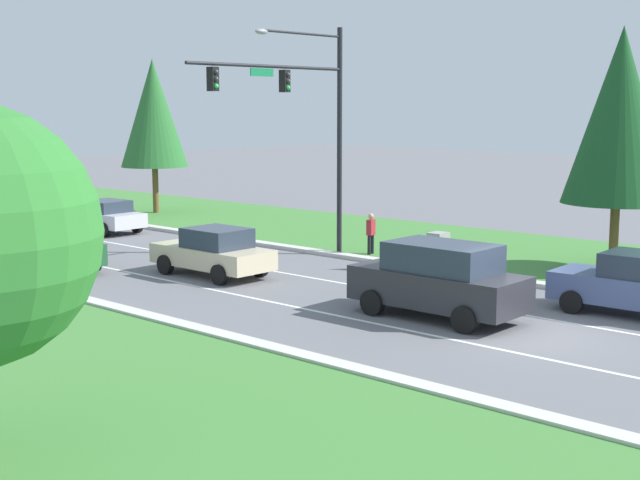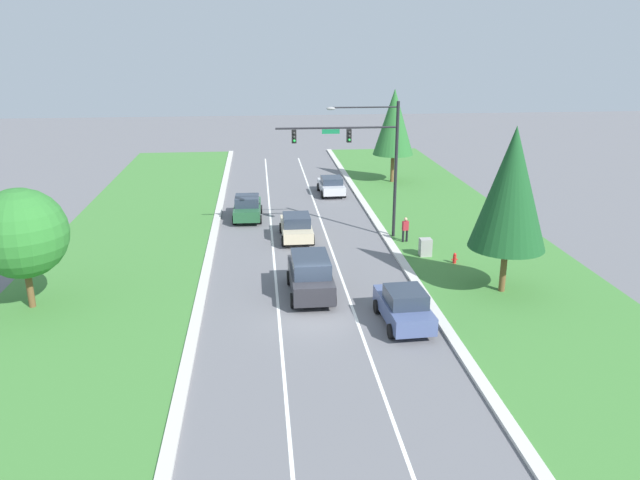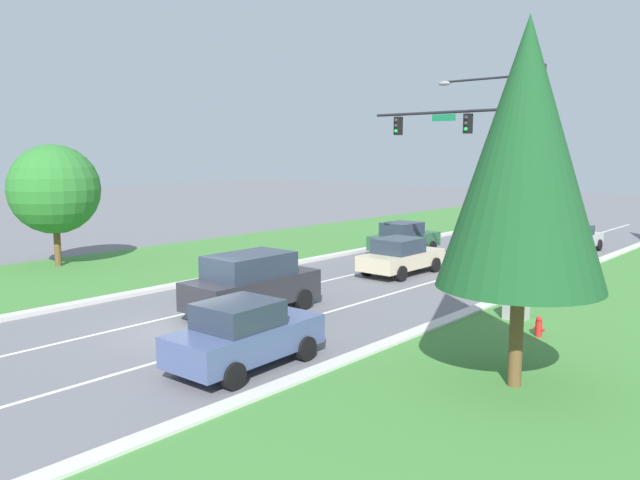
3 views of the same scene
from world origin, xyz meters
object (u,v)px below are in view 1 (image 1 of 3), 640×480
pedestrian (371,232)px  conifer_near_right_tree (153,113)px  fire_hydrant (490,253)px  champagne_sedan (213,252)px  charcoal_suv (439,279)px  forest_sedan (51,247)px  conifer_far_right_tree (620,116)px  silver_sedan (104,216)px  utility_cabinet (438,247)px  slate_blue_sedan (633,284)px  traffic_signal_mast (303,107)px

pedestrian → conifer_near_right_tree: size_ratio=0.20×
fire_hydrant → champagne_sedan: bearing=147.3°
charcoal_suv → pedestrian: (6.73, 7.86, -0.15)m
fire_hydrant → conifer_near_right_tree: bearing=87.7°
champagne_sedan → forest_sedan: size_ratio=1.02×
champagne_sedan → conifer_far_right_tree: (9.98, -9.95, 4.65)m
silver_sedan → utility_cabinet: silver_sedan is taller
slate_blue_sedan → conifer_near_right_tree: (5.60, 28.98, 4.55)m
traffic_signal_mast → silver_sedan: traffic_signal_mast is taller
champagne_sedan → utility_cabinet: bearing=-29.9°
utility_cabinet → conifer_far_right_tree: size_ratio=0.13×
conifer_far_right_tree → champagne_sedan: bearing=135.1°
slate_blue_sedan → conifer_far_right_tree: (5.91, 3.22, 4.61)m
silver_sedan → champagne_sedan: bearing=-108.7°
champagne_sedan → conifer_near_right_tree: size_ratio=0.55×
champagne_sedan → pedestrian: 7.01m
traffic_signal_mast → conifer_far_right_tree: 11.25m
traffic_signal_mast → conifer_near_right_tree: (5.38, 16.06, -0.37)m
forest_sedan → conifer_far_right_tree: (13.20, -15.01, 4.63)m
utility_cabinet → charcoal_suv: bearing=-145.2°
pedestrian → fire_hydrant: bearing=102.8°
champagne_sedan → conifer_near_right_tree: conifer_near_right_tree is taller
conifer_near_right_tree → champagne_sedan: bearing=-121.4°
conifer_near_right_tree → pedestrian: bearing=-99.2°
champagne_sedan → conifer_far_right_tree: 14.84m
slate_blue_sedan → pedestrian: size_ratio=2.59×
slate_blue_sedan → silver_sedan: slate_blue_sedan is taller
traffic_signal_mast → charcoal_suv: (-4.17, -9.07, -4.72)m
slate_blue_sedan → traffic_signal_mast: bearing=86.1°
champagne_sedan → silver_sedan: size_ratio=1.07×
forest_sedan → champagne_sedan: bearing=-56.2°
slate_blue_sedan → utility_cabinet: (3.39, 8.95, -0.32)m
silver_sedan → forest_sedan: bearing=-136.7°
forest_sedan → silver_sedan: (6.90, 6.85, -0.10)m
silver_sedan → conifer_far_right_tree: bearing=-75.4°
silver_sedan → conifer_far_right_tree: size_ratio=0.50×
forest_sedan → fire_hydrant: bearing=-40.4°
silver_sedan → pedestrian: bearing=-78.1°
slate_blue_sedan → champagne_sedan: size_ratio=0.96×
champagne_sedan → silver_sedan: 12.46m
charcoal_suv → conifer_far_right_tree: bearing=-4.1°
traffic_signal_mast → champagne_sedan: traffic_signal_mast is taller
traffic_signal_mast → forest_sedan: 10.45m
slate_blue_sedan → pedestrian: slate_blue_sedan is taller
traffic_signal_mast → fire_hydrant: (4.52, -5.42, -5.47)m
utility_cabinet → pedestrian: bearing=102.1°
slate_blue_sedan → conifer_near_right_tree: size_ratio=0.53×
traffic_signal_mast → silver_sedan: bearing=92.9°
champagne_sedan → silver_sedan: bearing=72.5°
pedestrian → fire_hydrant: (1.96, -4.22, -0.59)m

